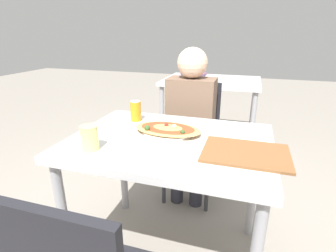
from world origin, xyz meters
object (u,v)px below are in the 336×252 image
(chair_far_seated, at_px, (193,135))
(person_seated, at_px, (190,116))
(soda_can, at_px, (136,111))
(pizza_main, at_px, (168,130))
(dining_table, at_px, (170,154))
(drink_glass, at_px, (90,138))

(chair_far_seated, height_order, person_seated, person_seated)
(person_seated, xyz_separation_m, soda_can, (-0.26, -0.39, 0.13))
(chair_far_seated, xyz_separation_m, person_seated, (-0.00, -0.12, 0.19))
(chair_far_seated, distance_m, pizza_main, 0.71)
(soda_can, bearing_deg, dining_table, -36.95)
(dining_table, relative_size, chair_far_seated, 1.12)
(chair_far_seated, relative_size, person_seated, 0.77)
(dining_table, bearing_deg, person_seated, 92.40)
(person_seated, bearing_deg, chair_far_seated, -90.00)
(chair_far_seated, bearing_deg, dining_table, 92.01)
(chair_far_seated, relative_size, drink_glass, 7.85)
(person_seated, bearing_deg, drink_glass, 70.82)
(chair_far_seated, height_order, drink_glass, chair_far_seated)
(dining_table, xyz_separation_m, person_seated, (-0.03, 0.60, 0.03))
(soda_can, height_order, drink_glass, soda_can)
(soda_can, bearing_deg, chair_far_seated, 62.26)
(dining_table, distance_m, pizza_main, 0.14)
(chair_far_seated, relative_size, pizza_main, 2.38)
(pizza_main, relative_size, drink_glass, 3.29)
(person_seated, xyz_separation_m, pizza_main, (-0.01, -0.53, 0.08))
(person_seated, relative_size, drink_glass, 10.19)
(dining_table, height_order, soda_can, soda_can)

